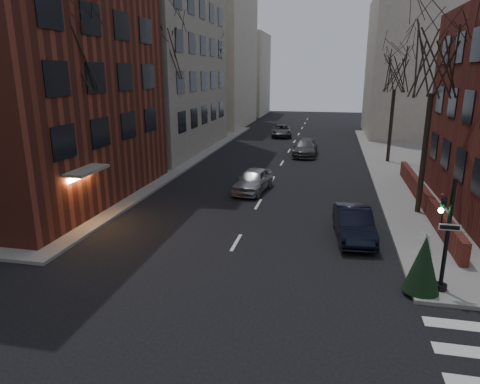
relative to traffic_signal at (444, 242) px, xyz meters
name	(u,v)px	position (x,y,z in m)	size (l,w,h in m)	color
low_wall_right	(424,198)	(1.36, 10.01, -1.26)	(0.35, 16.00, 1.00)	#59241A
building_distant_la	(199,61)	(-22.94, 46.01, 7.09)	(14.00, 16.00, 18.00)	beige
building_distant_ra	(431,67)	(7.06, 41.01, 6.09)	(14.00, 14.00, 16.00)	beige
building_distant_lb	(238,75)	(-20.94, 63.01, 5.09)	(10.00, 12.00, 14.00)	beige
traffic_signal	(444,242)	(0.00, 0.00, 0.00)	(0.76, 0.44, 4.00)	black
tree_left_a	(68,51)	(-16.74, 5.01, 6.56)	(4.18, 4.18, 10.26)	#2D231C
tree_left_b	(162,52)	(-16.74, 17.01, 7.00)	(4.40, 4.40, 10.80)	#2D231C
tree_left_c	(212,67)	(-16.74, 31.01, 6.12)	(3.96, 3.96, 9.72)	#2D231C
tree_right_a	(435,61)	(0.86, 9.01, 6.12)	(3.96, 3.96, 9.72)	#2D231C
tree_right_b	(396,71)	(0.86, 23.01, 5.68)	(3.74, 3.74, 9.18)	#2D231C
streetlamp_near	(151,121)	(-16.14, 13.01, 2.33)	(0.36, 0.36, 6.28)	black
streetlamp_far	(223,102)	(-16.14, 33.01, 2.33)	(0.36, 0.36, 6.28)	black
parked_sedan	(354,223)	(-2.73, 4.66, -1.18)	(1.55, 4.44, 1.46)	black
car_lane_silver	(253,180)	(-8.74, 11.65, -1.16)	(1.77, 4.40, 1.50)	#A0A0A5
car_lane_gray	(305,148)	(-6.24, 24.83, -1.16)	(2.08, 5.12, 1.49)	#414146
car_lane_far	(281,131)	(-9.83, 36.50, -1.21)	(2.31, 5.02, 1.39)	#3C3C41
sandwich_board	(425,242)	(0.14, 3.37, -1.35)	(0.36, 0.51, 0.82)	white
evergreen_shrub	(423,264)	(-0.64, -0.25, -0.74)	(1.22, 1.22, 2.04)	black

